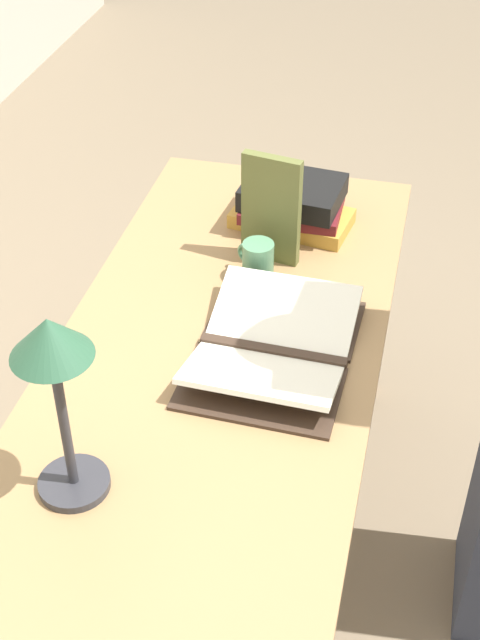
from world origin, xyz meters
name	(u,v)px	position (x,y,z in m)	size (l,w,h in m)	color
ground_plane	(222,559)	(0.00, 0.00, 0.00)	(12.00, 12.00, 0.00)	#70604C
reading_desk	(219,380)	(0.00, 0.00, 0.64)	(1.59, 0.69, 0.73)	#937047
open_book	(274,347)	(0.00, -0.12, 0.75)	(0.45, 0.34, 0.07)	#38281E
book_stack_tall	(292,204)	(0.52, -0.06, 0.79)	(0.21, 0.31, 0.12)	#BC8933
book_standing_upright	(271,209)	(0.36, -0.04, 0.87)	(0.05, 0.14, 0.27)	brown
reading_lamp	(55,368)	(-0.43, 0.15, 1.02)	(0.14, 0.14, 0.38)	#2D2D33
coffee_mug	(257,261)	(0.27, -0.03, 0.78)	(0.08, 0.10, 0.10)	#4C7F5B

